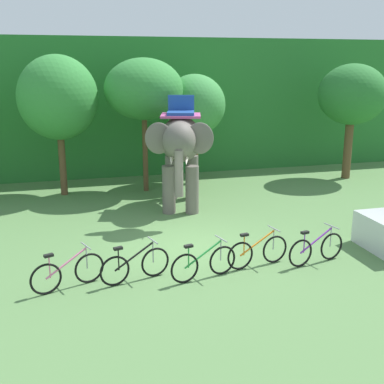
% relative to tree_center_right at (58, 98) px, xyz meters
% --- Properties ---
extents(ground_plane, '(80.00, 80.00, 0.00)m').
position_rel_tree_center_right_xyz_m(ground_plane, '(3.24, -6.63, -3.62)').
color(ground_plane, '#567F47').
extents(foliage_hedge, '(36.00, 6.00, 5.92)m').
position_rel_tree_center_right_xyz_m(foliage_hedge, '(3.24, 5.38, -0.66)').
color(foliage_hedge, '#28702D').
rests_on(foliage_hedge, ground).
extents(tree_center_right, '(2.89, 2.89, 5.16)m').
position_rel_tree_center_right_xyz_m(tree_center_right, '(0.00, 0.00, 0.00)').
color(tree_center_right, brown).
rests_on(tree_center_right, ground).
extents(tree_center_left, '(2.95, 2.95, 5.05)m').
position_rel_tree_center_right_xyz_m(tree_center_left, '(3.11, -0.23, 0.27)').
color(tree_center_left, brown).
rests_on(tree_center_left, ground).
extents(tree_center, '(2.47, 2.47, 4.44)m').
position_rel_tree_center_right_xyz_m(tree_center, '(5.28, 0.49, -0.43)').
color(tree_center, brown).
rests_on(tree_center, ground).
extents(tree_far_left, '(2.83, 2.83, 4.84)m').
position_rel_tree_center_right_xyz_m(tree_far_left, '(11.88, -0.36, -0.08)').
color(tree_far_left, brown).
rests_on(tree_far_left, ground).
extents(elephant, '(2.57, 4.24, 3.78)m').
position_rel_tree_center_right_xyz_m(elephant, '(3.86, -2.89, -1.42)').
color(elephant, '#665E56').
rests_on(elephant, ground).
extents(bike_pink, '(1.62, 0.72, 0.92)m').
position_rel_tree_center_right_xyz_m(bike_pink, '(-0.03, -8.24, -3.24)').
color(bike_pink, black).
rests_on(bike_pink, ground).
extents(bike_black, '(1.67, 0.61, 0.92)m').
position_rel_tree_center_right_xyz_m(bike_black, '(1.46, -8.25, -3.24)').
color(bike_black, black).
rests_on(bike_black, ground).
extents(bike_green, '(1.68, 0.58, 0.92)m').
position_rel_tree_center_right_xyz_m(bike_green, '(3.01, -8.54, -3.24)').
color(bike_green, black).
rests_on(bike_green, ground).
extents(bike_orange, '(1.69, 0.52, 0.92)m').
position_rel_tree_center_right_xyz_m(bike_orange, '(4.49, -8.19, -3.24)').
color(bike_orange, black).
rests_on(bike_orange, ground).
extents(bike_purple, '(1.68, 0.56, 0.92)m').
position_rel_tree_center_right_xyz_m(bike_purple, '(5.96, -8.41, -3.24)').
color(bike_purple, black).
rests_on(bike_purple, ground).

